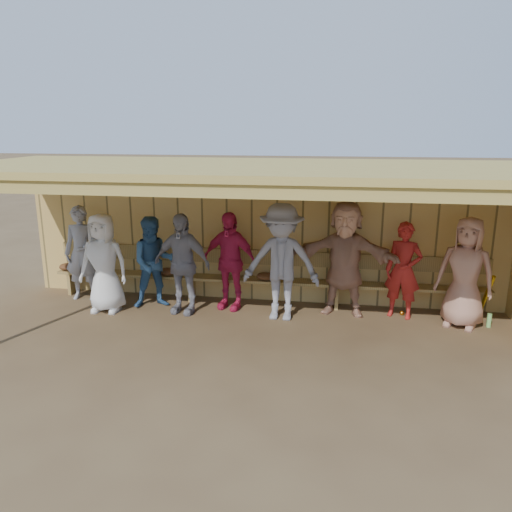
{
  "coord_description": "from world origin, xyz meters",
  "views": [
    {
      "loc": [
        1.22,
        -7.18,
        3.06
      ],
      "look_at": [
        0.0,
        0.35,
        1.05
      ],
      "focal_mm": 35.0,
      "sensor_mm": 36.0,
      "label": 1
    }
  ],
  "objects_px": {
    "player_b": "(104,263)",
    "player_g": "(403,270)",
    "player_f": "(345,258)",
    "player_extra": "(182,264)",
    "player_h": "(465,273)",
    "player_c": "(154,262)",
    "player_d": "(229,261)",
    "player_a": "(82,253)",
    "player_e": "(281,262)",
    "bench": "(263,274)"
  },
  "relations": [
    {
      "from": "player_f",
      "to": "player_extra",
      "type": "xyz_separation_m",
      "value": [
        -2.65,
        -0.37,
        -0.11
      ]
    },
    {
      "from": "player_g",
      "to": "player_extra",
      "type": "xyz_separation_m",
      "value": [
        -3.59,
        -0.37,
        0.06
      ]
    },
    {
      "from": "player_d",
      "to": "player_e",
      "type": "height_order",
      "value": "player_e"
    },
    {
      "from": "player_a",
      "to": "player_c",
      "type": "bearing_deg",
      "value": -14.08
    },
    {
      "from": "player_a",
      "to": "player_h",
      "type": "height_order",
      "value": "player_h"
    },
    {
      "from": "player_h",
      "to": "player_f",
      "type": "bearing_deg",
      "value": -163.59
    },
    {
      "from": "player_b",
      "to": "player_f",
      "type": "xyz_separation_m",
      "value": [
        3.95,
        0.52,
        0.11
      ]
    },
    {
      "from": "player_a",
      "to": "bench",
      "type": "bearing_deg",
      "value": -1.33
    },
    {
      "from": "player_g",
      "to": "player_d",
      "type": "bearing_deg",
      "value": -162.16
    },
    {
      "from": "player_d",
      "to": "player_e",
      "type": "relative_size",
      "value": 0.89
    },
    {
      "from": "player_d",
      "to": "player_f",
      "type": "xyz_separation_m",
      "value": [
        1.92,
        0.05,
        0.11
      ]
    },
    {
      "from": "player_c",
      "to": "player_extra",
      "type": "height_order",
      "value": "player_extra"
    },
    {
      "from": "player_g",
      "to": "player_e",
      "type": "bearing_deg",
      "value": -151.66
    },
    {
      "from": "player_g",
      "to": "player_h",
      "type": "distance_m",
      "value": 0.93
    },
    {
      "from": "player_b",
      "to": "player_g",
      "type": "bearing_deg",
      "value": 4.72
    },
    {
      "from": "player_e",
      "to": "player_d",
      "type": "bearing_deg",
      "value": 162.47
    },
    {
      "from": "player_g",
      "to": "player_h",
      "type": "relative_size",
      "value": 0.91
    },
    {
      "from": "player_d",
      "to": "player_extra",
      "type": "distance_m",
      "value": 0.8
    },
    {
      "from": "player_f",
      "to": "player_h",
      "type": "xyz_separation_m",
      "value": [
        1.82,
        -0.26,
        -0.08
      ]
    },
    {
      "from": "player_g",
      "to": "player_h",
      "type": "bearing_deg",
      "value": 0.38
    },
    {
      "from": "player_h",
      "to": "player_d",
      "type": "bearing_deg",
      "value": -158.69
    },
    {
      "from": "player_h",
      "to": "player_extra",
      "type": "height_order",
      "value": "player_h"
    },
    {
      "from": "bench",
      "to": "player_c",
      "type": "bearing_deg",
      "value": -164.89
    },
    {
      "from": "player_b",
      "to": "player_extra",
      "type": "bearing_deg",
      "value": 4.94
    },
    {
      "from": "player_c",
      "to": "player_g",
      "type": "bearing_deg",
      "value": -21.26
    },
    {
      "from": "player_f",
      "to": "player_h",
      "type": "relative_size",
      "value": 1.09
    },
    {
      "from": "player_e",
      "to": "player_h",
      "type": "height_order",
      "value": "player_e"
    },
    {
      "from": "player_d",
      "to": "player_b",
      "type": "bearing_deg",
      "value": -153.14
    },
    {
      "from": "player_f",
      "to": "player_d",
      "type": "bearing_deg",
      "value": -171.27
    },
    {
      "from": "player_e",
      "to": "player_h",
      "type": "relative_size",
      "value": 1.09
    },
    {
      "from": "player_c",
      "to": "player_d",
      "type": "height_order",
      "value": "player_d"
    },
    {
      "from": "player_e",
      "to": "player_g",
      "type": "relative_size",
      "value": 1.2
    },
    {
      "from": "player_d",
      "to": "player_g",
      "type": "height_order",
      "value": "player_d"
    },
    {
      "from": "player_d",
      "to": "player_f",
      "type": "height_order",
      "value": "player_f"
    },
    {
      "from": "player_e",
      "to": "bench",
      "type": "relative_size",
      "value": 0.25
    },
    {
      "from": "player_d",
      "to": "player_e",
      "type": "bearing_deg",
      "value": -6.58
    },
    {
      "from": "player_b",
      "to": "player_c",
      "type": "bearing_deg",
      "value": 22.6
    },
    {
      "from": "player_c",
      "to": "player_g",
      "type": "height_order",
      "value": "player_c"
    },
    {
      "from": "player_a",
      "to": "player_g",
      "type": "distance_m",
      "value": 5.55
    },
    {
      "from": "player_a",
      "to": "player_extra",
      "type": "distance_m",
      "value": 2.0
    },
    {
      "from": "player_d",
      "to": "player_extra",
      "type": "bearing_deg",
      "value": -142.05
    },
    {
      "from": "player_a",
      "to": "player_f",
      "type": "distance_m",
      "value": 4.61
    },
    {
      "from": "player_e",
      "to": "player_f",
      "type": "relative_size",
      "value": 1.0
    },
    {
      "from": "player_h",
      "to": "bench",
      "type": "distance_m",
      "value": 3.29
    },
    {
      "from": "player_f",
      "to": "bench",
      "type": "relative_size",
      "value": 0.25
    },
    {
      "from": "player_c",
      "to": "player_f",
      "type": "xyz_separation_m",
      "value": [
        3.2,
        0.18,
        0.16
      ]
    },
    {
      "from": "player_b",
      "to": "player_h",
      "type": "relative_size",
      "value": 0.96
    },
    {
      "from": "player_c",
      "to": "player_d",
      "type": "distance_m",
      "value": 1.29
    },
    {
      "from": "player_b",
      "to": "player_g",
      "type": "relative_size",
      "value": 1.06
    },
    {
      "from": "player_e",
      "to": "player_b",
      "type": "bearing_deg",
      "value": -174.67
    }
  ]
}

